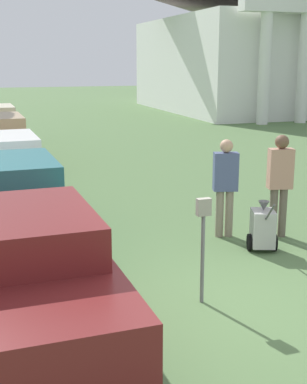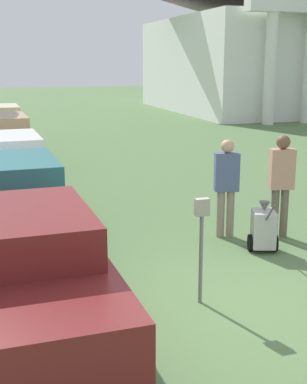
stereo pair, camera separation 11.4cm
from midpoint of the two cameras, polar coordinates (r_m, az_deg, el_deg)
name	(u,v)px [view 1 (the left image)]	position (r m, az deg, el deg)	size (l,w,h in m)	color
ground_plane	(224,306)	(7.04, 7.06, -12.01)	(120.00, 120.00, 0.00)	#517042
parked_car_maroon	(22,272)	(6.43, -14.34, -8.23)	(2.00, 4.67, 1.46)	maroon
parked_car_teal	(6,201)	(9.67, -15.80, -0.98)	(2.13, 4.89, 1.44)	#23666B
parking_meter	(203,231)	(6.77, 4.83, -4.17)	(0.18, 0.09, 1.39)	slate
person_worker	(225,182)	(9.40, 7.33, 1.07)	(0.46, 0.32, 1.75)	gray
person_supervisor	(280,179)	(9.55, 12.99, 1.35)	(0.46, 0.31, 1.83)	#665B4C
equipment_cart	(263,228)	(8.95, 11.21, -3.79)	(0.53, 1.00, 1.00)	#B2B2AD
church	(255,26)	(34.86, 10.72, 17.00)	(11.10, 15.01, 21.55)	white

